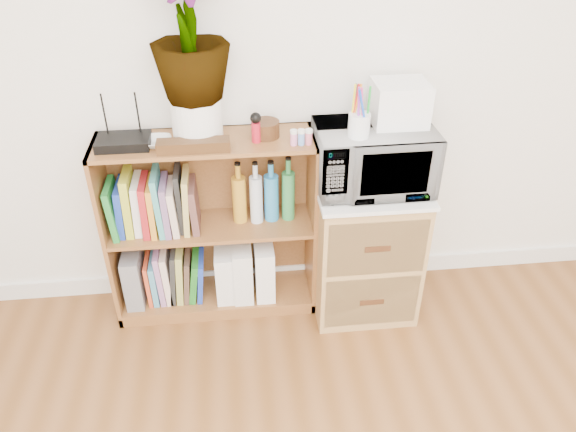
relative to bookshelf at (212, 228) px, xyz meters
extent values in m
cube|color=white|center=(0.35, 0.14, -0.42)|extent=(4.00, 0.02, 0.10)
cube|color=brown|center=(0.00, 0.00, 0.00)|extent=(1.00, 0.30, 0.95)
cube|color=#9E7542|center=(0.75, -0.08, -0.12)|extent=(0.50, 0.45, 0.70)
imported|color=white|center=(0.75, -0.08, 0.39)|extent=(0.53, 0.36, 0.29)
cylinder|color=white|center=(0.66, -0.16, 0.58)|extent=(0.09, 0.09, 0.10)
cube|color=white|center=(0.86, -0.04, 0.63)|extent=(0.24, 0.20, 0.19)
cube|color=black|center=(-0.35, -0.02, 0.50)|extent=(0.23, 0.16, 0.04)
imported|color=silver|center=(-0.20, -0.03, 0.49)|extent=(0.13, 0.13, 0.03)
cylinder|color=white|center=(-0.03, 0.02, 0.57)|extent=(0.22, 0.22, 0.19)
imported|color=#38702D|center=(-0.03, 0.02, 0.96)|extent=(0.33, 0.33, 0.59)
cube|color=#38210F|center=(-0.04, -0.10, 0.50)|extent=(0.31, 0.08, 0.05)
cylinder|color=#B01526|center=(0.23, -0.04, 0.52)|extent=(0.04, 0.04, 0.09)
cylinder|color=#3A1D0F|center=(0.27, 0.01, 0.51)|extent=(0.12, 0.12, 0.07)
cube|color=#D47690|center=(0.42, -0.09, 0.50)|extent=(0.12, 0.04, 0.06)
cube|color=slate|center=(-0.41, 0.00, -0.26)|extent=(0.09, 0.23, 0.29)
cube|color=white|center=(0.04, -0.01, -0.26)|extent=(0.09, 0.23, 0.28)
cube|color=silver|center=(0.14, -0.01, -0.25)|extent=(0.10, 0.24, 0.31)
cube|color=white|center=(0.25, -0.01, -0.25)|extent=(0.10, 0.24, 0.30)
cube|color=#238332|center=(-0.45, 0.00, 0.15)|extent=(0.04, 0.20, 0.26)
cube|color=#1A37A0|center=(-0.41, 0.00, 0.15)|extent=(0.04, 0.20, 0.25)
cube|color=gold|center=(-0.37, 0.00, 0.18)|extent=(0.04, 0.20, 0.30)
cube|color=white|center=(-0.34, 0.00, 0.15)|extent=(0.04, 0.20, 0.26)
cube|color=#AB1D23|center=(-0.30, 0.00, 0.16)|extent=(0.04, 0.20, 0.27)
cube|color=orange|center=(-0.26, 0.00, 0.15)|extent=(0.03, 0.20, 0.26)
cube|color=teal|center=(-0.23, 0.00, 0.18)|extent=(0.04, 0.20, 0.31)
cube|color=slate|center=(-0.20, 0.00, 0.16)|extent=(0.03, 0.20, 0.26)
cube|color=beige|center=(-0.17, 0.00, 0.14)|extent=(0.04, 0.20, 0.24)
cube|color=black|center=(-0.14, 0.00, 0.18)|extent=(0.03, 0.20, 0.31)
cube|color=tan|center=(-0.11, 0.00, 0.17)|extent=(0.04, 0.20, 0.29)
cube|color=brown|center=(-0.07, 0.00, 0.14)|extent=(0.04, 0.20, 0.23)
cylinder|color=#BF8823|center=(0.14, 0.00, 0.18)|extent=(0.07, 0.07, 0.31)
cylinder|color=silver|center=(0.22, 0.00, 0.18)|extent=(0.06, 0.06, 0.31)
cylinder|color=#2A86C6|center=(0.29, 0.00, 0.18)|extent=(0.07, 0.07, 0.31)
cylinder|color=#318846|center=(0.38, 0.00, 0.19)|extent=(0.06, 0.06, 0.32)
cube|color=#D24625|center=(-0.34, 0.00, -0.28)|extent=(0.02, 0.19, 0.24)
cube|color=teal|center=(-0.31, 0.00, -0.29)|extent=(0.03, 0.19, 0.24)
cube|color=#9D699E|center=(-0.28, 0.00, -0.26)|extent=(0.04, 0.19, 0.30)
cube|color=beige|center=(-0.25, 0.00, -0.26)|extent=(0.04, 0.19, 0.29)
cube|color=#252525|center=(-0.21, 0.00, -0.26)|extent=(0.05, 0.19, 0.30)
cube|color=#A2A24B|center=(-0.18, 0.00, -0.26)|extent=(0.05, 0.19, 0.30)
cube|color=#4C372B|center=(-0.15, 0.00, -0.28)|extent=(0.05, 0.19, 0.25)
cube|color=#1D6F20|center=(-0.11, 0.00, -0.29)|extent=(0.07, 0.19, 0.24)
cube|color=#1D39AE|center=(-0.08, 0.00, -0.29)|extent=(0.05, 0.19, 0.23)
camera|label=1|loc=(0.12, -2.28, 1.56)|focal=35.00mm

